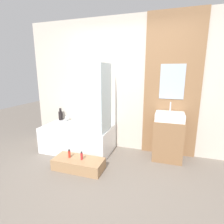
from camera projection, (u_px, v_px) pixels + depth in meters
ground_plane at (97, 195)px, 2.29m from camera, size 12.00×12.00×0.00m
wall_tiled_back at (126, 86)px, 3.47m from camera, size 4.20×0.06×2.60m
wall_wood_accent at (172, 87)px, 3.16m from camera, size 0.99×0.04×2.60m
bathtub at (78, 138)px, 3.55m from camera, size 1.37×0.78×0.52m
glass_shower_screen at (106, 98)px, 3.06m from camera, size 0.01×0.52×1.21m
wooden_step_bench at (79, 164)px, 2.88m from camera, size 0.83×0.36×0.18m
vanity_cabinet at (168, 140)px, 3.16m from camera, size 0.51×0.41×0.74m
sink at (170, 116)px, 3.06m from camera, size 0.49×0.39×0.31m
vase_tall_dark at (61, 115)px, 3.92m from camera, size 0.09×0.09×0.27m
vase_round_light at (67, 118)px, 3.87m from camera, size 0.11×0.11×0.11m
bottle_soap_primary at (69, 154)px, 2.89m from camera, size 0.04×0.04×0.14m
bottle_soap_secondary at (82, 156)px, 2.83m from camera, size 0.04×0.04×0.14m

